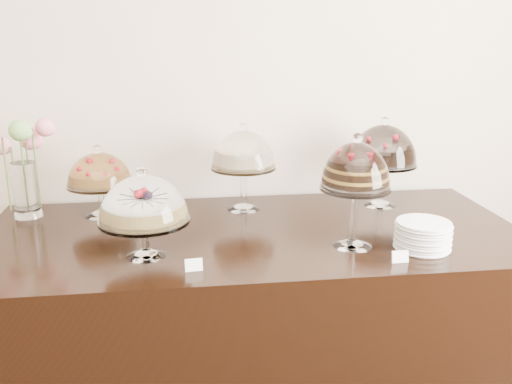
{
  "coord_description": "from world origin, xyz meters",
  "views": [
    {
      "loc": [
        0.03,
        0.27,
        1.7
      ],
      "look_at": [
        0.31,
        2.4,
        1.08
      ],
      "focal_mm": 40.0,
      "sensor_mm": 36.0,
      "label": 1
    }
  ],
  "objects": [
    {
      "name": "wall_back",
      "position": [
        0.0,
        3.0,
        1.5
      ],
      "size": [
        5.0,
        0.04,
        3.0
      ],
      "primitive_type": "cube",
      "color": "beige",
      "rests_on": "ground"
    },
    {
      "name": "display_counter",
      "position": [
        0.31,
        2.45,
        0.45
      ],
      "size": [
        2.2,
        1.0,
        0.9
      ],
      "primitive_type": "cube",
      "color": "black",
      "rests_on": "ground"
    },
    {
      "name": "cake_stand_sugar_sponge",
      "position": [
        -0.11,
        2.24,
        1.1
      ],
      "size": [
        0.33,
        0.33,
        0.34
      ],
      "color": "white",
      "rests_on": "display_counter"
    },
    {
      "name": "cake_stand_choco_layer",
      "position": [
        0.66,
        2.23,
        1.2
      ],
      "size": [
        0.26,
        0.26,
        0.44
      ],
      "color": "white",
      "rests_on": "display_counter"
    },
    {
      "name": "cake_stand_cheesecake",
      "position": [
        0.3,
        2.75,
        1.16
      ],
      "size": [
        0.3,
        0.3,
        0.4
      ],
      "color": "white",
      "rests_on": "display_counter"
    },
    {
      "name": "cake_stand_dark_choco",
      "position": [
        0.94,
        2.72,
        1.17
      ],
      "size": [
        0.31,
        0.31,
        0.42
      ],
      "color": "white",
      "rests_on": "display_counter"
    },
    {
      "name": "cake_stand_fruit_tart",
      "position": [
        -0.33,
        2.74,
        1.09
      ],
      "size": [
        0.28,
        0.28,
        0.32
      ],
      "color": "white",
      "rests_on": "display_counter"
    },
    {
      "name": "flower_vase",
      "position": [
        -0.66,
        2.77,
        1.14
      ],
      "size": [
        0.31,
        0.26,
        0.44
      ],
      "color": "white",
      "rests_on": "display_counter"
    },
    {
      "name": "plate_stack",
      "position": [
        0.91,
        2.17,
        0.95
      ],
      "size": [
        0.21,
        0.21,
        0.1
      ],
      "color": "white",
      "rests_on": "display_counter"
    },
    {
      "name": "price_card_left",
      "position": [
        0.06,
        2.08,
        0.92
      ],
      "size": [
        0.06,
        0.02,
        0.04
      ],
      "primitive_type": "cube",
      "rotation": [
        -0.21,
        0.0,
        0.1
      ],
      "color": "white",
      "rests_on": "display_counter"
    },
    {
      "name": "price_card_right",
      "position": [
        0.78,
        2.05,
        0.92
      ],
      "size": [
        0.06,
        0.02,
        0.04
      ],
      "primitive_type": "cube",
      "rotation": [
        -0.21,
        0.0,
        0.01
      ],
      "color": "white",
      "rests_on": "display_counter"
    }
  ]
}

